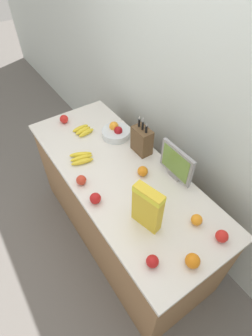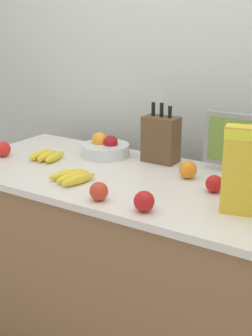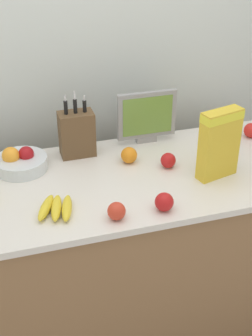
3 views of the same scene
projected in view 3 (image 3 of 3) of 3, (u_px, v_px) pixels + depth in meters
name	position (u px, v px, depth m)	size (l,w,h in m)	color
ground_plane	(112.00, 319.00, 2.53)	(14.00, 14.00, 0.00)	slate
wall_back	(78.00, 51.00, 2.35)	(9.00, 0.06, 2.60)	silver
counter	(111.00, 256.00, 2.30)	(1.85, 0.74, 0.89)	olive
knife_block	(77.00, 134.00, 2.21)	(0.16, 0.10, 0.32)	brown
small_monitor	(147.00, 116.00, 2.31)	(0.30, 0.03, 0.27)	gray
cereal_box	(219.00, 141.00, 2.01)	(0.20, 0.11, 0.32)	gold
fruit_bowl	(20.00, 162.00, 2.13)	(0.24, 0.24, 0.11)	silver
banana_bunch_right	(56.00, 208.00, 1.85)	(0.17, 0.20, 0.04)	yellow
apple_leftmost	(251.00, 130.00, 2.41)	(0.08, 0.08, 0.08)	red
apple_rear	(168.00, 160.00, 2.15)	(0.07, 0.07, 0.07)	red
apple_by_knife_block	(164.00, 202.00, 1.85)	(0.08, 0.08, 0.08)	red
apple_near_bananas	(117.00, 211.00, 1.80)	(0.07, 0.07, 0.07)	red
orange_front_center	(226.00, 138.00, 2.34)	(0.07, 0.07, 0.07)	orange
orange_by_cereal	(129.00, 155.00, 2.18)	(0.08, 0.08, 0.08)	orange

